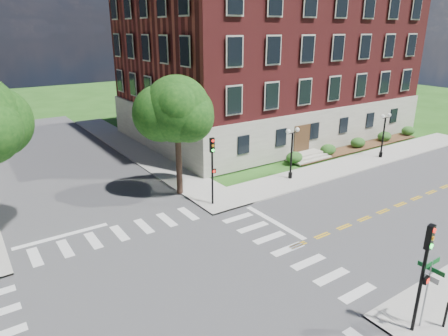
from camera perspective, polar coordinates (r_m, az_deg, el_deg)
ground at (r=19.81m, az=-7.09°, el=-17.49°), size 160.00×160.00×0.00m
road_ew at (r=19.81m, az=-7.09°, el=-17.48°), size 90.00×12.00×0.01m
road_ns at (r=19.81m, az=-7.09°, el=-17.48°), size 12.00×90.00×0.01m
sidewalk_ne at (r=38.96m, az=2.51°, el=1.70°), size 34.00×34.00×0.12m
crosswalk_east at (r=23.33m, az=9.10°, el=-11.41°), size 2.20×10.20×0.02m
stop_bar_east at (r=26.21m, az=7.18°, el=-7.68°), size 0.40×5.50×0.00m
main_building at (r=47.83m, az=6.34°, el=15.00°), size 30.60×22.40×16.50m
shrub_row at (r=43.84m, az=18.49°, el=2.63°), size 18.00×2.00×1.30m
tree_d at (r=28.51m, az=-6.76°, el=8.31°), size 4.76×4.76×8.74m
traffic_signal_se at (r=17.61m, az=26.74°, el=-12.35°), size 0.35×0.39×4.80m
traffic_signal_ne at (r=27.20m, az=-1.68°, el=0.78°), size 0.36×0.42×4.80m
twin_lamp_west at (r=32.74m, az=9.64°, el=2.51°), size 1.36×0.36×4.23m
twin_lamp_east at (r=40.69m, az=21.84°, el=4.68°), size 1.36×0.36×4.23m
street_sign_pole at (r=18.44m, az=27.19°, el=-14.15°), size 1.10×1.10×3.10m
push_button_post at (r=19.63m, az=29.21°, el=-17.69°), size 0.14×0.21×1.20m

